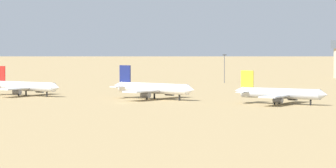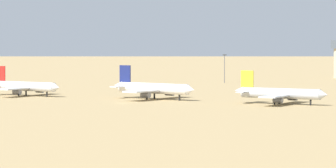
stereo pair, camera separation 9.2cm
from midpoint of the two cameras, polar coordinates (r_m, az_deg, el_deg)
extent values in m
plane|color=tan|center=(355.31, -2.61, -1.08)|extent=(4000.00, 4000.00, 0.00)
pyramid|color=slate|center=(1502.89, -2.44, 4.70)|extent=(270.38, 234.08, 139.54)
pyramid|color=slate|center=(1534.89, 7.84, 3.89)|extent=(267.20, 258.52, 99.46)
cylinder|color=silver|center=(398.01, -8.02, -0.13)|extent=(28.89, 7.64, 3.58)
cone|color=silver|center=(388.05, -6.27, -0.19)|extent=(3.15, 3.75, 3.40)
cube|color=red|center=(406.06, -9.36, 0.59)|extent=(4.68, 1.11, 5.82)
cube|color=silver|center=(408.93, -9.02, 0.00)|extent=(3.71, 6.44, 0.32)
cube|color=silver|center=(397.46, -7.92, -0.21)|extent=(10.12, 29.25, 0.50)
cylinder|color=slate|center=(402.08, -7.20, -0.34)|extent=(3.47, 2.41, 1.97)
cylinder|color=slate|center=(391.87, -8.45, -0.44)|extent=(3.47, 2.41, 1.97)
cylinder|color=black|center=(391.18, -6.80, -0.58)|extent=(0.63, 0.63, 1.97)
cylinder|color=black|center=(400.67, -7.96, -0.50)|extent=(0.63, 0.63, 1.97)
cylinder|color=black|center=(397.42, -8.36, -0.53)|extent=(0.63, 0.63, 1.97)
cylinder|color=white|center=(374.63, -0.82, -0.24)|extent=(31.10, 10.45, 3.87)
cone|color=white|center=(364.60, 1.28, -0.33)|extent=(3.63, 4.22, 3.68)
cone|color=white|center=(385.10, -2.80, -0.07)|extent=(4.49, 4.05, 3.29)
cube|color=navy|center=(382.80, -2.42, 0.58)|extent=(5.02, 1.56, 6.29)
cube|color=white|center=(386.03, -2.06, -0.09)|extent=(4.44, 7.10, 0.35)
cube|color=white|center=(380.04, -2.79, -0.14)|extent=(4.44, 7.10, 0.35)
cube|color=white|center=(374.07, -0.70, -0.34)|extent=(13.09, 31.68, 0.54)
cylinder|color=slate|center=(379.35, 0.09, -0.50)|extent=(3.86, 2.83, 2.13)
cylinder|color=slate|center=(367.83, -1.27, -0.61)|extent=(3.86, 2.83, 2.13)
cylinder|color=black|center=(367.75, 0.64, -0.77)|extent=(0.68, 0.68, 2.13)
cylinder|color=black|center=(377.53, -0.78, -0.68)|extent=(0.68, 0.68, 2.13)
cylinder|color=black|center=(373.87, -1.21, -0.71)|extent=(0.68, 0.68, 2.13)
cylinder|color=silver|center=(351.35, 6.31, -0.53)|extent=(28.88, 5.64, 3.59)
cone|color=silver|center=(345.77, 8.71, -0.60)|extent=(2.93, 3.59, 3.41)
cone|color=silver|center=(357.50, 4.00, -0.37)|extent=(3.80, 3.30, 3.05)
cube|color=yellow|center=(356.02, 4.45, 0.29)|extent=(4.68, 0.78, 5.83)
cube|color=silver|center=(359.53, 4.68, -0.38)|extent=(3.30, 6.29, 0.32)
cube|color=silver|center=(352.99, 4.21, -0.44)|extent=(3.30, 6.29, 0.32)
cube|color=silver|center=(351.05, 6.45, -0.62)|extent=(8.15, 29.06, 0.50)
cylinder|color=slate|center=(357.03, 6.99, -0.76)|extent=(3.36, 2.20, 1.97)
cylinder|color=slate|center=(344.58, 6.17, -0.89)|extent=(3.36, 2.20, 1.97)
cylinder|color=black|center=(347.57, 7.98, -1.04)|extent=(0.63, 0.63, 1.97)
cylinder|color=black|center=(354.03, 6.24, -0.95)|extent=(0.63, 0.63, 1.97)
cylinder|color=black|center=(350.06, 5.97, -0.99)|extent=(0.63, 0.63, 1.97)
cylinder|color=#59595E|center=(494.00, 3.17, 0.84)|extent=(0.36, 0.36, 13.29)
cube|color=#333333|center=(493.79, 3.17, 1.64)|extent=(1.80, 0.50, 0.50)
camera|label=1|loc=(0.05, -90.01, 0.00)|focal=108.92mm
camera|label=2|loc=(0.05, 89.99, 0.00)|focal=108.92mm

